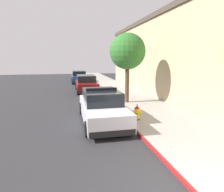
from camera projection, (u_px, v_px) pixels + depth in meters
ground_plane at (48, 108)px, 12.94m from camera, size 34.50×60.00×0.20m
sidewalk_pavement at (134, 101)px, 14.18m from camera, size 3.76×60.00×0.13m
curb_painted_edge at (108, 102)px, 13.77m from camera, size 0.08×60.00×0.13m
storefront_building at (197, 57)px, 15.87m from camera, size 7.73×25.20×6.49m
police_cruiser at (102, 107)px, 9.50m from camera, size 1.94×4.84×1.68m
parked_car_silver_ahead at (86, 84)px, 18.71m from camera, size 1.94×4.84×1.56m
parked_car_dark_far at (79, 77)px, 25.90m from camera, size 1.94×4.84×1.56m
fire_hydrant at (137, 113)px, 9.51m from camera, size 0.44×0.40×0.76m
street_tree at (128, 52)px, 12.95m from camera, size 2.39×2.39×4.61m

